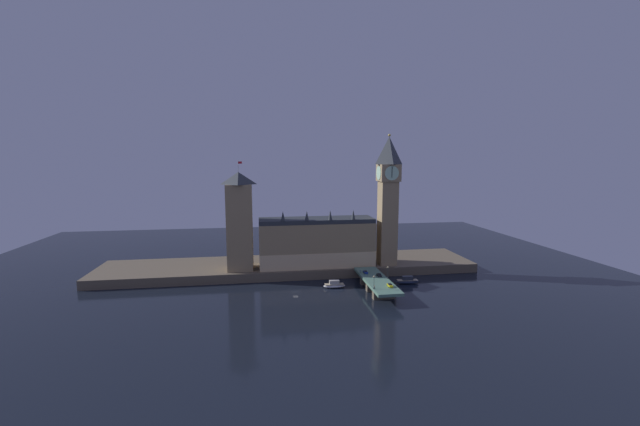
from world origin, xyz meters
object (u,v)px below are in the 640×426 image
object	(u,v)px
victoria_tower	(240,221)
clock_tower	(388,196)
boat_upstream	(334,285)
car_southbound_lead	(390,285)
street_lamp_mid	(388,271)
car_southbound_trail	(379,275)
street_lamp_near	(374,281)
car_northbound_lead	(366,272)
boat_downstream	(407,281)
pedestrian_far_rail	(360,271)
pedestrian_near_rail	(375,287)

from	to	relation	value
victoria_tower	clock_tower	bearing A→B (deg)	-1.41
clock_tower	boat_upstream	world-z (taller)	clock_tower
clock_tower	car_southbound_lead	world-z (taller)	clock_tower
street_lamp_mid	victoria_tower	bearing A→B (deg)	155.97
car_southbound_trail	boat_upstream	bearing A→B (deg)	170.72
car_southbound_trail	street_lamp_near	distance (m)	21.33
car_northbound_lead	boat_downstream	bearing A→B (deg)	-5.69
pedestrian_far_rail	boat_upstream	bearing A→B (deg)	-165.60
victoria_tower	car_northbound_lead	distance (m)	74.77
car_southbound_trail	car_northbound_lead	bearing A→B (deg)	129.46
clock_tower	car_northbound_lead	size ratio (longest dim) A/B	16.59
boat_downstream	boat_upstream	bearing A→B (deg)	-179.21
clock_tower	boat_upstream	xyz separation A→B (m)	(-35.93, -23.09, -43.86)
clock_tower	car_southbound_lead	size ratio (longest dim) A/B	17.71
car_southbound_lead	pedestrian_far_rail	size ratio (longest dim) A/B	2.56
car_southbound_trail	pedestrian_near_rail	distance (m)	20.66
street_lamp_near	boat_upstream	xyz separation A→B (m)	(-14.48, 23.02, -8.78)
victoria_tower	car_southbound_lead	bearing A→B (deg)	-32.66
car_northbound_lead	car_southbound_trail	world-z (taller)	car_southbound_trail
car_southbound_lead	street_lamp_near	bearing A→B (deg)	-166.40
clock_tower	street_lamp_mid	size ratio (longest dim) A/B	11.79
clock_tower	pedestrian_far_rail	size ratio (longest dim) A/B	45.30
street_lamp_mid	pedestrian_far_rail	bearing A→B (deg)	132.83
clock_tower	pedestrian_near_rail	bearing A→B (deg)	-114.66
victoria_tower	boat_upstream	world-z (taller)	victoria_tower
car_southbound_lead	boat_upstream	xyz separation A→B (m)	(-23.01, 20.95, -5.42)
street_lamp_near	car_northbound_lead	bearing A→B (deg)	83.14
car_northbound_lead	pedestrian_far_rail	distance (m)	2.90
boat_upstream	pedestrian_near_rail	bearing A→B (deg)	-56.81
victoria_tower	car_northbound_lead	world-z (taller)	victoria_tower
street_lamp_mid	boat_upstream	world-z (taller)	street_lamp_mid
clock_tower	street_lamp_near	distance (m)	61.78
pedestrian_near_rail	boat_upstream	world-z (taller)	pedestrian_near_rail
pedestrian_far_rail	street_lamp_mid	bearing A→B (deg)	-47.17
street_lamp_mid	boat_upstream	distance (m)	28.78
victoria_tower	car_southbound_lead	distance (m)	89.26
street_lamp_mid	car_southbound_trail	bearing A→B (deg)	124.42
street_lamp_mid	car_northbound_lead	bearing A→B (deg)	127.48
pedestrian_far_rail	boat_downstream	size ratio (longest dim) A/B	0.13
clock_tower	boat_downstream	size ratio (longest dim) A/B	5.97
car_southbound_lead	boat_downstream	bearing A→B (deg)	51.16
pedestrian_near_rail	boat_downstream	distance (m)	34.96
victoria_tower	car_southbound_trail	size ratio (longest dim) A/B	15.03
car_northbound_lead	street_lamp_mid	xyz separation A→B (m)	(8.53, -11.12, 3.39)
car_southbound_trail	boat_upstream	world-z (taller)	car_southbound_trail
victoria_tower	car_southbound_trail	world-z (taller)	victoria_tower
car_northbound_lead	boat_upstream	bearing A→B (deg)	-170.89
pedestrian_near_rail	street_lamp_mid	distance (m)	18.57
pedestrian_far_rail	street_lamp_mid	size ratio (longest dim) A/B	0.26
boat_upstream	street_lamp_near	bearing A→B (deg)	-57.82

